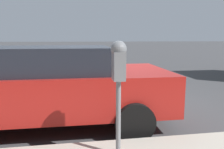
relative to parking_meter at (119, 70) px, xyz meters
name	(u,v)px	position (x,y,z in m)	size (l,w,h in m)	color
ground_plane	(116,105)	(2.61, -0.44, -1.26)	(220.00, 220.00, 0.00)	#424244
parking_meter	(119,70)	(0.00, 0.00, 0.00)	(0.21, 0.19, 1.43)	gray
car_red	(51,84)	(1.63, 0.98, -0.47)	(2.17, 4.36, 1.48)	#B21E19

